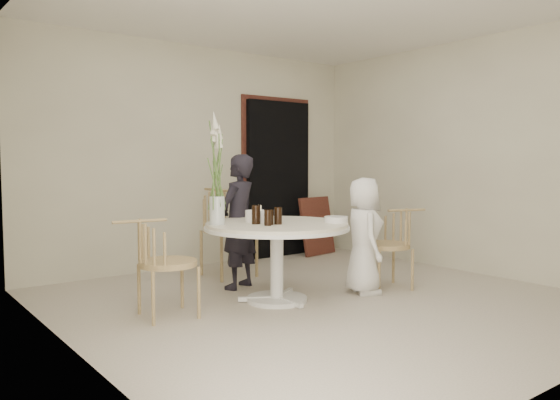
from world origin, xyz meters
TOP-DOWN VIEW (x-y plane):
  - ground at (0.00, 0.00)m, footprint 4.50×4.50m
  - room_shell at (0.00, 0.00)m, footprint 4.50×4.50m
  - doorway at (1.15, 2.19)m, footprint 1.00×0.10m
  - door_trim at (1.15, 2.23)m, footprint 1.12×0.03m
  - table at (-0.35, 0.25)m, footprint 1.33×1.33m
  - picture_frame at (1.65, 1.95)m, footprint 0.62×0.27m
  - chair_far at (-0.10, 1.61)m, footprint 0.57×0.61m
  - chair_right at (0.97, -0.05)m, footprint 0.57×0.55m
  - chair_left at (-1.48, 0.42)m, footprint 0.53×0.50m
  - girl at (-0.34, 0.92)m, footprint 0.59×0.50m
  - boy at (0.51, -0.02)m, footprint 0.58×0.66m
  - birthday_cake at (-0.45, 0.42)m, footprint 0.22×0.22m
  - cola_tumbler_a at (-0.49, 0.16)m, footprint 0.07×0.07m
  - cola_tumbler_b at (-0.42, 0.14)m, footprint 0.08×0.08m
  - cola_tumbler_c at (-0.55, 0.12)m, footprint 0.07×0.07m
  - cola_tumbler_d at (-0.56, 0.28)m, footprint 0.09×0.09m
  - plate_stack at (0.10, -0.06)m, footprint 0.27×0.27m
  - flower_vase at (-0.86, 0.46)m, footprint 0.14×0.14m

SIDE VIEW (x-z plane):
  - ground at x=0.00m, z-range 0.00..0.00m
  - picture_frame at x=1.65m, z-range 0.00..0.80m
  - chair_right at x=0.97m, z-range 0.12..0.93m
  - chair_left at x=-1.48m, z-range 0.12..0.95m
  - boy at x=0.51m, z-range 0.00..1.14m
  - table at x=-0.35m, z-range 0.25..0.98m
  - chair_far at x=-0.10m, z-range 0.14..1.13m
  - girl at x=-0.34m, z-range 0.00..1.36m
  - plate_stack at x=0.10m, z-range 0.73..0.78m
  - birthday_cake at x=-0.45m, z-range 0.71..0.86m
  - cola_tumbler_a at x=-0.49m, z-range 0.73..0.86m
  - cola_tumbler_c at x=-0.55m, z-range 0.73..0.87m
  - cola_tumbler_b at x=-0.42m, z-range 0.73..0.88m
  - cola_tumbler_d at x=-0.56m, z-range 0.73..0.90m
  - doorway at x=1.15m, z-range 0.00..2.10m
  - door_trim at x=1.15m, z-range 0.00..2.22m
  - flower_vase at x=-0.86m, z-range 0.67..1.68m
  - room_shell at x=0.00m, z-range -0.63..3.87m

